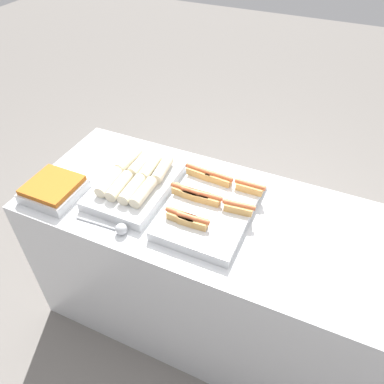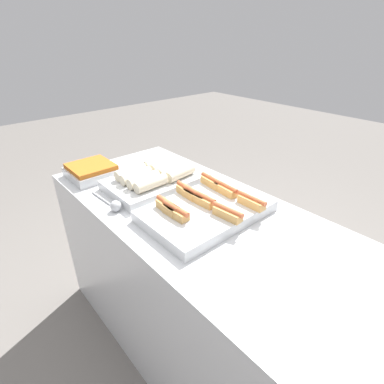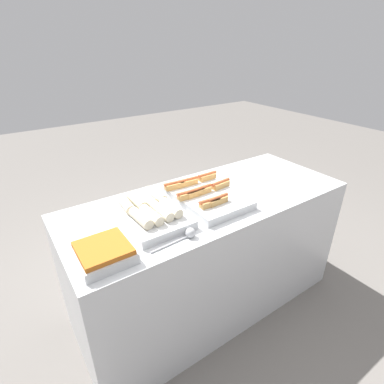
{
  "view_description": "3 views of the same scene",
  "coord_description": "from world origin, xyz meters",
  "px_view_note": "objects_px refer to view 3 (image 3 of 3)",
  "views": [
    {
      "loc": [
        0.38,
        -1.14,
        2.08
      ],
      "look_at": [
        -0.14,
        0.0,
        0.97
      ],
      "focal_mm": 35.0,
      "sensor_mm": 36.0,
      "label": 1
    },
    {
      "loc": [
        0.76,
        -0.79,
        1.6
      ],
      "look_at": [
        -0.14,
        0.0,
        0.97
      ],
      "focal_mm": 28.0,
      "sensor_mm": 36.0,
      "label": 2
    },
    {
      "loc": [
        -1.03,
        -1.32,
        1.78
      ],
      "look_at": [
        -0.14,
        0.0,
        0.97
      ],
      "focal_mm": 28.0,
      "sensor_mm": 36.0,
      "label": 3
    }
  ],
  "objects_px": {
    "tray_hotdogs": "(204,195)",
    "tray_side_front": "(104,253)",
    "tray_wraps": "(149,211)",
    "serving_spoon_near": "(188,234)"
  },
  "relations": [
    {
      "from": "tray_side_front",
      "to": "serving_spoon_near",
      "type": "distance_m",
      "value": 0.41
    },
    {
      "from": "tray_hotdogs",
      "to": "tray_side_front",
      "type": "relative_size",
      "value": 2.26
    },
    {
      "from": "tray_wraps",
      "to": "serving_spoon_near",
      "type": "height_order",
      "value": "tray_wraps"
    },
    {
      "from": "serving_spoon_near",
      "to": "tray_hotdogs",
      "type": "bearing_deg",
      "value": 42.63
    },
    {
      "from": "tray_hotdogs",
      "to": "tray_wraps",
      "type": "bearing_deg",
      "value": -179.52
    },
    {
      "from": "tray_wraps",
      "to": "serving_spoon_near",
      "type": "bearing_deg",
      "value": -75.47
    },
    {
      "from": "tray_hotdogs",
      "to": "serving_spoon_near",
      "type": "bearing_deg",
      "value": -137.37
    },
    {
      "from": "tray_wraps",
      "to": "tray_side_front",
      "type": "bearing_deg",
      "value": -148.36
    },
    {
      "from": "tray_side_front",
      "to": "serving_spoon_near",
      "type": "xyz_separation_m",
      "value": [
        0.4,
        -0.08,
        -0.01
      ]
    },
    {
      "from": "tray_hotdogs",
      "to": "tray_wraps",
      "type": "xyz_separation_m",
      "value": [
        -0.38,
        -0.0,
        0.01
      ]
    }
  ]
}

